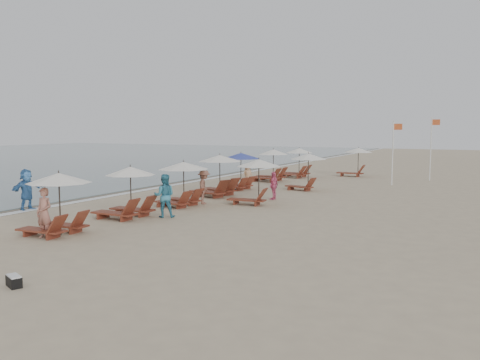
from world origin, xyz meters
The scene contains 22 objects.
ground centered at (0.00, 0.00, 0.00)m, with size 160.00×160.00×0.00m, color tan.
wet_sand_band centered at (-12.50, 10.00, 0.00)m, with size 3.20×140.00×0.01m, color #6B5E4C.
foam_line centered at (-11.20, 10.00, 0.01)m, with size 0.50×140.00×0.02m, color white.
lounger_station_0 centered at (-6.00, -3.32, 1.15)m, with size 2.47×2.21×2.19m.
lounger_station_1 centered at (-6.03, 0.42, 0.99)m, with size 2.51×2.06×2.15m.
lounger_station_2 centered at (-5.72, 4.02, 1.20)m, with size 2.61×2.44×2.14m.
lounger_station_3 centered at (-6.06, 7.95, 1.10)m, with size 2.87×2.55×2.28m.
lounger_station_4 centered at (-6.29, 11.15, 1.26)m, with size 2.51×2.34×2.25m.
lounger_station_5 centered at (-6.57, 16.50, 1.02)m, with size 2.66×2.16×2.26m.
lounger_station_6 centered at (-5.89, 19.92, 1.01)m, with size 2.59×2.10×2.23m.
inland_station_0 centered at (-2.82, 6.10, 1.42)m, with size 2.63×2.24×2.22m.
inland_station_1 centered at (-2.54, 12.67, 1.49)m, with size 2.54×2.24×2.22m.
inland_station_2 centered at (-2.09, 22.74, 1.34)m, with size 2.73×2.24×2.22m.
beachgoer_near centered at (-5.98, -3.84, 0.86)m, with size 0.63×0.41×1.72m, color #A26858.
beachgoer_mid_a centered at (-4.68, 1.26, 0.91)m, with size 0.89×0.69×1.82m, color teal.
beachgoer_mid_b centered at (-5.13, 5.21, 0.85)m, with size 1.10×0.63×1.70m, color brown.
beachgoer_far_a centered at (-2.66, 8.15, 0.74)m, with size 0.87×0.36×1.48m, color #D4557D.
beachgoer_far_b centered at (-6.55, 12.93, 0.74)m, with size 0.73×0.47×1.49m, color tan.
waterline_walker centered at (-11.40, -0.05, 0.95)m, with size 1.75×0.56×1.89m, color teal.
duffel_bag centered at (-2.39, -7.93, 0.14)m, with size 0.55×0.42×0.28m.
flag_pole_near centered at (1.67, 17.80, 2.36)m, with size 0.60×0.08×4.23m.
flag_pole_far centered at (3.54, 22.08, 2.53)m, with size 0.60×0.08×4.56m.
Camera 1 is at (7.53, -15.62, 3.71)m, focal length 37.16 mm.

